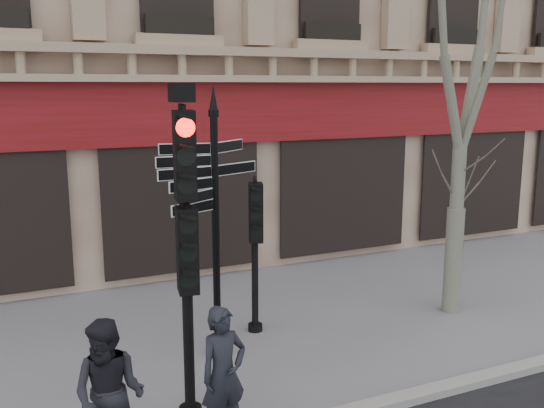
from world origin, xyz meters
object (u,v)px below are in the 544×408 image
Objects in this scene: fingerpost at (215,177)px; pedestrian_b at (109,395)px; traffic_signal_secondary at (255,229)px; pedestrian_a at (223,374)px; traffic_signal_main at (185,215)px; plane_tree at (468,15)px.

fingerpost reaches higher than pedestrian_b.
pedestrian_b is (-2.93, -2.82, -0.95)m from traffic_signal_secondary.
fingerpost is at bearing 60.47° from pedestrian_a.
traffic_signal_main is (-0.96, -1.66, -0.16)m from fingerpost.
fingerpost is 1.45m from traffic_signal_secondary.
pedestrian_b is at bearing -116.61° from traffic_signal_secondary.
pedestrian_a is at bearing -157.82° from plane_tree.
plane_tree is at bearing 25.81° from traffic_signal_main.
traffic_signal_main is 6.36m from plane_tree.
fingerpost is 1.62× the size of traffic_signal_secondary.
fingerpost is 0.55× the size of plane_tree.
plane_tree is (5.54, 1.55, 2.69)m from traffic_signal_main.
traffic_signal_main is 2.54× the size of pedestrian_a.
pedestrian_b reaches higher than pedestrian_a.
plane_tree is at bearing 10.41° from pedestrian_a.
traffic_signal_main is at bearing 99.16° from pedestrian_a.
traffic_signal_main reaches higher than traffic_signal_secondary.
traffic_signal_main is at bearing 61.34° from pedestrian_b.
fingerpost reaches higher than traffic_signal_secondary.
pedestrian_a is at bearing -119.25° from fingerpost.
plane_tree is at bearing 9.18° from traffic_signal_secondary.
pedestrian_b is (-1.32, 0.02, 0.03)m from pedestrian_a.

